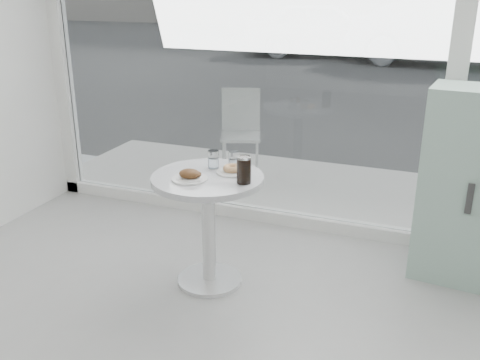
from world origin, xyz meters
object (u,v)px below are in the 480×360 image
at_px(plate_donut, 232,170).
at_px(water_tumbler_b, 234,161).
at_px(patio_chair, 241,128).
at_px(water_tumbler_a, 213,160).
at_px(main_table, 208,207).
at_px(mint_cabinet, 469,187).
at_px(cola_glass, 244,170).
at_px(plate_fritter, 190,176).
at_px(car_silver, 454,33).
at_px(car_white, 324,29).

bearing_deg(plate_donut, water_tumbler_b, 105.61).
xyz_separation_m(patio_chair, water_tumbler_a, (0.50, -1.79, 0.27)).
relative_size(main_table, plate_donut, 3.74).
height_order(plate_donut, water_tumbler_b, water_tumbler_b).
relative_size(main_table, mint_cabinet, 0.59).
height_order(main_table, water_tumbler_a, water_tumbler_a).
bearing_deg(water_tumbler_a, main_table, -80.33).
relative_size(water_tumbler_b, cola_glass, 0.67).
bearing_deg(water_tumbler_a, water_tumbler_b, 19.24).
bearing_deg(water_tumbler_a, patio_chair, 105.57).
distance_m(mint_cabinet, water_tumbler_b, 1.56).
bearing_deg(water_tumbler_a, plate_fritter, -98.95).
relative_size(patio_chair, plate_fritter, 3.95).
xyz_separation_m(main_table, car_silver, (1.34, 11.27, 0.26)).
bearing_deg(cola_glass, plate_donut, 132.74).
bearing_deg(mint_cabinet, water_tumbler_b, -154.87).
distance_m(mint_cabinet, car_white, 11.97).
bearing_deg(main_table, water_tumbler_a, 99.67).
bearing_deg(car_silver, patio_chair, 175.91).
relative_size(patio_chair, cola_glass, 5.25).
relative_size(mint_cabinet, water_tumbler_b, 11.59).
relative_size(car_silver, water_tumbler_a, 41.03).
xyz_separation_m(car_silver, water_tumbler_a, (-1.37, -11.11, 0.02)).
bearing_deg(plate_donut, plate_fritter, -132.41).
bearing_deg(car_white, main_table, 179.26).
xyz_separation_m(main_table, plate_donut, (0.13, 0.11, 0.24)).
distance_m(plate_fritter, cola_glass, 0.34).
relative_size(plate_donut, water_tumbler_a, 1.73).
relative_size(car_silver, plate_fritter, 21.74).
bearing_deg(car_silver, water_tumbler_b, -179.16).
distance_m(car_white, plate_fritter, 12.39).
xyz_separation_m(mint_cabinet, plate_fritter, (-1.64, -0.81, 0.14)).
distance_m(main_table, car_silver, 11.35).
xyz_separation_m(plate_fritter, water_tumbler_b, (0.17, 0.31, 0.02)).
relative_size(mint_cabinet, car_white, 0.30).
xyz_separation_m(plate_donut, cola_glass, (0.13, -0.15, 0.06)).
height_order(patio_chair, water_tumbler_a, patio_chair).
xyz_separation_m(car_silver, plate_donut, (-1.21, -11.16, -0.02)).
xyz_separation_m(patio_chair, plate_fritter, (0.46, -2.05, 0.24)).
height_order(main_table, water_tumbler_b, water_tumbler_b).
distance_m(car_silver, plate_fritter, 11.46).
xyz_separation_m(mint_cabinet, water_tumbler_a, (-1.59, -0.55, 0.16)).
relative_size(plate_fritter, water_tumbler_a, 1.89).
height_order(main_table, patio_chair, patio_chair).
relative_size(plate_donut, cola_glass, 1.21).
height_order(car_white, car_silver, car_silver).
distance_m(main_table, car_white, 12.29).
height_order(patio_chair, plate_fritter, patio_chair).
bearing_deg(patio_chair, main_table, -95.19).
xyz_separation_m(water_tumbler_a, water_tumbler_b, (0.13, 0.04, -0.00)).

